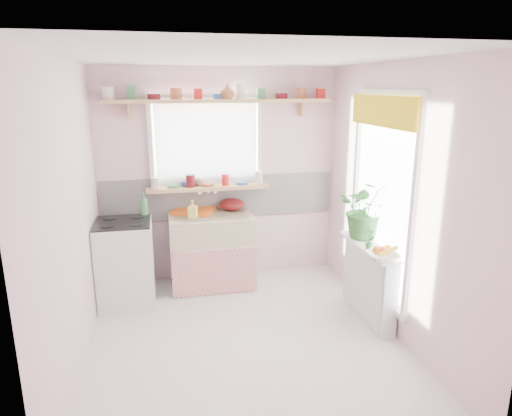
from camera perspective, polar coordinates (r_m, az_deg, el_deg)
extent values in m
plane|color=silver|center=(4.39, -1.28, -16.30)|extent=(3.20, 3.20, 0.00)
plane|color=white|center=(3.76, -1.52, 18.36)|extent=(3.20, 3.20, 0.00)
plane|color=beige|center=(5.43, -4.58, 4.03)|extent=(2.80, 0.00, 2.80)
plane|color=beige|center=(2.43, 5.85, -10.20)|extent=(2.80, 0.00, 2.80)
plane|color=beige|center=(3.89, -22.11, -1.49)|extent=(0.00, 3.20, 3.20)
plane|color=beige|center=(4.36, 16.98, 0.69)|extent=(0.00, 3.20, 3.20)
cube|color=white|center=(5.47, -4.50, 1.42)|extent=(2.74, 0.03, 0.50)
cube|color=pink|center=(5.51, -4.46, -0.60)|extent=(2.74, 0.02, 0.12)
cube|color=white|center=(5.34, -6.27, 8.15)|extent=(1.20, 0.01, 1.00)
cube|color=white|center=(5.28, -6.19, 8.07)|extent=(1.15, 0.02, 0.95)
cube|color=white|center=(4.53, 15.72, 1.30)|extent=(0.01, 1.10, 1.90)
cube|color=yellow|center=(4.38, 15.47, 11.60)|extent=(0.03, 1.20, 0.28)
cube|color=white|center=(5.40, -5.52, -6.86)|extent=(0.85, 0.55, 0.55)
cube|color=#DE4A41|center=(5.14, -5.14, -8.00)|extent=(0.95, 0.02, 0.53)
cube|color=beige|center=(5.26, -5.63, -2.56)|extent=(0.95, 0.55, 0.30)
cylinder|color=silver|center=(5.39, -6.05, 2.29)|extent=(0.03, 0.22, 0.03)
cube|color=white|center=(5.09, -15.97, -6.67)|extent=(0.58, 0.58, 0.90)
cube|color=black|center=(4.95, -16.35, -1.76)|extent=(0.56, 0.56, 0.02)
cylinder|color=black|center=(4.82, -18.12, -2.14)|extent=(0.14, 0.14, 0.01)
cylinder|color=black|center=(4.80, -14.80, -1.97)|extent=(0.14, 0.14, 0.01)
cylinder|color=black|center=(5.09, -17.83, -1.23)|extent=(0.14, 0.14, 0.01)
cylinder|color=black|center=(5.07, -14.68, -1.06)|extent=(0.14, 0.14, 0.01)
cube|color=white|center=(4.77, 13.95, -9.03)|extent=(0.15, 0.90, 0.75)
cube|color=white|center=(4.61, 13.91, -4.69)|extent=(0.22, 0.95, 0.03)
cube|color=tan|center=(5.32, -5.98, 2.55)|extent=(1.40, 0.22, 0.04)
cube|color=tan|center=(5.20, -4.58, 13.20)|extent=(2.52, 0.24, 0.04)
cylinder|color=silver|center=(5.18, -18.03, 13.42)|extent=(0.11, 0.11, 0.12)
cylinder|color=#3F7F4C|center=(5.16, -15.35, 13.61)|extent=(0.11, 0.11, 0.12)
cylinder|color=#590F14|center=(5.15, -12.64, 13.44)|extent=(0.11, 0.11, 0.06)
cylinder|color=#A55133|center=(5.16, -9.96, 13.91)|extent=(0.11, 0.11, 0.12)
cylinder|color=red|center=(5.17, -7.27, 14.01)|extent=(0.11, 0.11, 0.12)
cylinder|color=#3359A5|center=(5.20, -4.59, 13.75)|extent=(0.11, 0.11, 0.06)
cylinder|color=silver|center=(5.24, -1.96, 14.13)|extent=(0.11, 0.11, 0.12)
cylinder|color=#3F7F4C|center=(5.29, 0.63, 14.14)|extent=(0.11, 0.11, 0.12)
cylinder|color=#590F14|center=(5.34, 3.18, 13.81)|extent=(0.11, 0.11, 0.06)
cylinder|color=#A55133|center=(5.41, 5.67, 14.09)|extent=(0.11, 0.11, 0.12)
cylinder|color=red|center=(5.49, 8.09, 14.03)|extent=(0.11, 0.11, 0.12)
cylinder|color=silver|center=(5.27, -12.72, 3.04)|extent=(0.11, 0.11, 0.12)
cylinder|color=#3F7F4C|center=(5.27, -10.48, 3.16)|extent=(0.11, 0.11, 0.12)
cylinder|color=#590F14|center=(5.29, -8.22, 2.96)|extent=(0.11, 0.11, 0.06)
cylinder|color=#A55133|center=(5.30, -6.00, 3.39)|extent=(0.11, 0.11, 0.12)
cylinder|color=red|center=(5.32, -3.79, 3.50)|extent=(0.11, 0.11, 0.12)
cylinder|color=#3359A5|center=(5.36, -1.60, 3.28)|extent=(0.11, 0.11, 0.06)
cylinder|color=silver|center=(5.40, 0.56, 3.69)|extent=(0.11, 0.11, 0.12)
cube|color=orange|center=(5.37, -7.77, -0.34)|extent=(0.54, 0.48, 0.04)
ellipsoid|color=#5A0F11|center=(5.42, -3.04, 0.45)|extent=(0.32, 0.32, 0.14)
imported|color=#2B6327|center=(4.73, 13.65, -0.11)|extent=(0.68, 0.64, 0.61)
imported|color=silver|center=(4.24, 15.57, -5.89)|extent=(0.31, 0.31, 0.07)
imported|color=#276127|center=(4.46, 13.90, -3.72)|extent=(0.13, 0.10, 0.21)
imported|color=#E7E766|center=(5.13, -7.93, -0.15)|extent=(0.12, 0.12, 0.20)
imported|color=beige|center=(5.35, -6.98, 3.29)|extent=(0.14, 0.14, 0.09)
imported|color=#2F4D9B|center=(5.35, -8.49, 3.06)|extent=(0.20, 0.20, 0.06)
imported|color=brown|center=(5.15, -3.61, 14.33)|extent=(0.20, 0.20, 0.16)
imported|color=#458B52|center=(5.11, -13.84, 0.47)|extent=(0.12, 0.12, 0.24)
sphere|color=orange|center=(4.22, 15.62, -5.16)|extent=(0.08, 0.08, 0.08)
sphere|color=orange|center=(4.27, 16.15, -4.95)|extent=(0.08, 0.08, 0.08)
sphere|color=orange|center=(4.21, 14.89, -5.13)|extent=(0.08, 0.08, 0.08)
cylinder|color=yellow|center=(4.18, 16.19, -5.23)|extent=(0.18, 0.04, 0.10)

